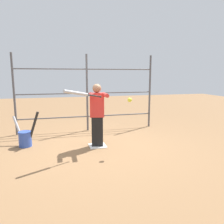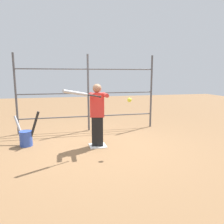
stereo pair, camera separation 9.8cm
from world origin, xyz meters
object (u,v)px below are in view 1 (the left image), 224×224
(baseball_bat_swinging, at_px, (79,93))
(bat_bucket, at_px, (25,137))
(batter, at_px, (97,113))
(softball_in_flight, at_px, (130,100))

(baseball_bat_swinging, distance_m, bat_bucket, 1.99)
(batter, xyz_separation_m, bat_bucket, (1.69, -0.45, -0.60))
(softball_in_flight, bearing_deg, batter, -43.08)
(batter, height_order, bat_bucket, batter)
(batter, distance_m, baseball_bat_swinging, 0.97)
(batter, bearing_deg, softball_in_flight, 136.92)
(softball_in_flight, relative_size, bat_bucket, 0.11)
(baseball_bat_swinging, bearing_deg, softball_in_flight, -175.62)
(baseball_bat_swinging, bearing_deg, batter, -126.58)
(batter, relative_size, softball_in_flight, 15.73)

